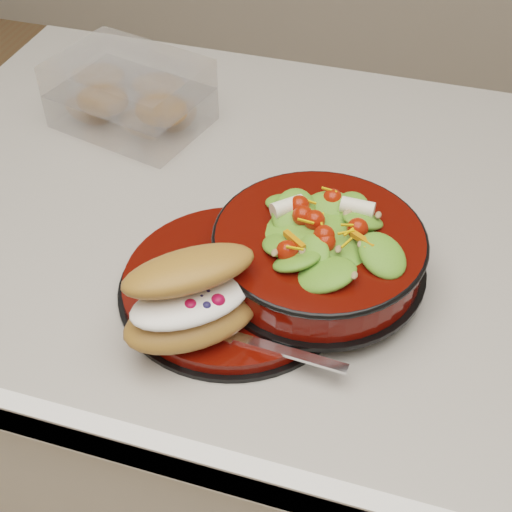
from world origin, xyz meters
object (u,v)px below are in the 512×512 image
(fork, at_px, (267,346))
(pastry_box, at_px, (130,95))
(dinner_plate, at_px, (234,284))
(island_counter, at_px, (324,423))
(croissant, at_px, (192,299))
(salad_bowl, at_px, (319,244))

(fork, relative_size, pastry_box, 0.67)
(dinner_plate, xyz_separation_m, fork, (0.06, -0.08, 0.01))
(island_counter, height_order, croissant, croissant)
(island_counter, bearing_deg, pastry_box, 159.93)
(island_counter, relative_size, pastry_box, 5.37)
(island_counter, relative_size, dinner_plate, 4.84)
(island_counter, distance_m, salad_bowl, 0.52)
(croissant, bearing_deg, pastry_box, 83.01)
(fork, bearing_deg, salad_bowl, -6.50)
(island_counter, distance_m, fork, 0.53)
(island_counter, height_order, dinner_plate, dinner_plate)
(pastry_box, bearing_deg, island_counter, -6.17)
(dinner_plate, bearing_deg, pastry_box, 131.26)
(dinner_plate, bearing_deg, fork, -53.22)
(dinner_plate, xyz_separation_m, pastry_box, (-0.25, 0.28, 0.03))
(island_counter, xyz_separation_m, dinner_plate, (-0.10, -0.16, 0.46))
(croissant, bearing_deg, island_counter, 24.53)
(croissant, distance_m, fork, 0.09)
(pastry_box, bearing_deg, fork, -35.80)
(island_counter, bearing_deg, dinner_plate, -121.79)
(island_counter, relative_size, croissant, 7.66)
(dinner_plate, height_order, croissant, croissant)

